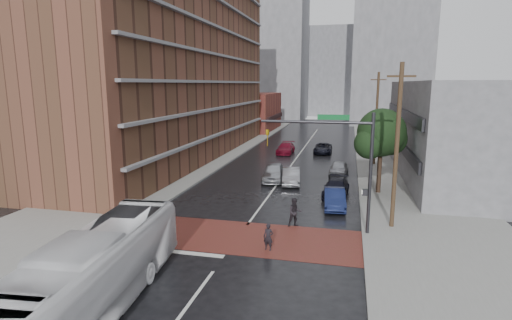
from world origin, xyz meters
The scene contains 24 objects.
ground centered at (0.00, 0.00, 0.00)m, with size 160.00×160.00×0.00m, color black.
crosswalk centered at (0.00, 0.50, 0.01)m, with size 14.00×5.00×0.02m, color maroon.
sidewalk_west centered at (-11.50, 25.00, 0.07)m, with size 9.00×90.00×0.15m, color gray.
sidewalk_east centered at (11.50, 25.00, 0.07)m, with size 9.00×90.00×0.15m, color gray.
apartment_block centered at (-14.00, 24.00, 14.00)m, with size 10.00×44.00×28.00m, color brown.
storefront_west centered at (-12.00, 54.00, 3.50)m, with size 8.00×16.00×7.00m, color brown.
building_east centered at (16.50, 20.00, 4.50)m, with size 11.00×26.00×9.00m, color gray.
distant_tower_west centered at (-14.00, 78.00, 16.00)m, with size 18.00×16.00×32.00m, color gray.
distant_tower_east centered at (14.00, 72.00, 18.00)m, with size 16.00×14.00×36.00m, color gray.
distant_tower_center centered at (0.00, 95.00, 12.00)m, with size 12.00×10.00×24.00m, color gray.
street_tree centered at (8.52, 12.03, 4.73)m, with size 4.20×4.10×6.90m.
signal_mast centered at (5.85, 2.50, 4.73)m, with size 6.50×0.30×7.20m.
utility_pole_near centered at (8.80, 4.00, 5.14)m, with size 1.60×0.26×10.00m.
utility_pole_far centered at (8.80, 24.00, 5.14)m, with size 1.60×0.26×10.00m.
transit_bus centered at (-3.39, -7.99, 1.57)m, with size 2.64×11.26×3.14m, color silver.
pedestrian_a centered at (2.05, -0.94, 0.74)m, with size 0.54×0.35×1.48m, color black.
pedestrian_b centered at (2.94, 3.00, 0.91)m, with size 0.88×0.69×1.81m, color black.
car_travel_a centered at (-0.59, 14.47, 0.80)m, with size 1.90×4.72×1.61m, color #ACAEB4.
car_travel_b centered at (1.16, 13.63, 0.71)m, with size 1.50×4.31×1.42m, color #999AA0.
car_travel_c centered at (-1.78, 29.13, 0.68)m, with size 1.90×4.68×1.36m, color maroon.
suv_travel centered at (2.84, 30.42, 0.65)m, with size 2.16×4.68×1.30m, color black.
car_parked_near centered at (5.20, 7.43, 0.69)m, with size 1.46×4.17×1.38m, color #141E48.
car_parked_mid centered at (5.20, 10.59, 0.66)m, with size 1.85×4.55×1.32m, color black.
car_parked_far centered at (5.20, 18.16, 0.69)m, with size 1.63×4.06×1.38m, color #95969C.
Camera 1 is at (6.00, -20.65, 8.77)m, focal length 28.00 mm.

